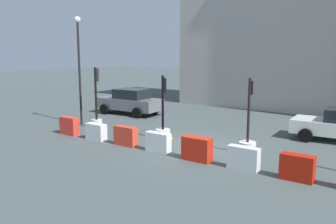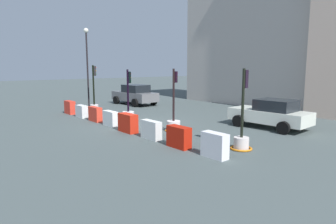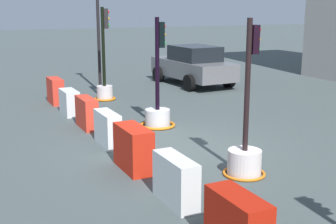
{
  "view_description": "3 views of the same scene",
  "coord_description": "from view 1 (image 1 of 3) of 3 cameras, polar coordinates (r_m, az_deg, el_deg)",
  "views": [
    {
      "loc": [
        7.7,
        -12.89,
        4.18
      ],
      "look_at": [
        -1.82,
        0.53,
        1.34
      ],
      "focal_mm": 38.2,
      "sensor_mm": 36.0,
      "label": 1
    },
    {
      "loc": [
        13.47,
        -9.21,
        3.25
      ],
      "look_at": [
        1.87,
        0.37,
        0.94
      ],
      "focal_mm": 32.12,
      "sensor_mm": 36.0,
      "label": 2
    },
    {
      "loc": [
        9.49,
        -4.74,
        3.33
      ],
      "look_at": [
        -0.51,
        0.05,
        0.78
      ],
      "focal_mm": 49.34,
      "sensor_mm": 36.0,
      "label": 3
    }
  ],
  "objects": [
    {
      "name": "ground_plane",
      "position": [
        15.59,
        4.35,
        -5.8
      ],
      "size": [
        120.0,
        120.0,
        0.0
      ],
      "primitive_type": "plane",
      "color": "#434E4E"
    },
    {
      "name": "construction_barrier_3",
      "position": [
        14.91,
        -1.59,
        -4.86
      ],
      "size": [
        1.11,
        0.36,
        0.82
      ],
      "color": "white",
      "rests_on": "ground_plane"
    },
    {
      "name": "construction_barrier_0",
      "position": [
        18.62,
        -15.47,
        -2.15
      ],
      "size": [
        1.05,
        0.4,
        0.89
      ],
      "color": "red",
      "rests_on": "ground_plane"
    },
    {
      "name": "construction_barrier_5",
      "position": [
        13.03,
        11.95,
        -7.23
      ],
      "size": [
        1.13,
        0.37,
        0.84
      ],
      "color": "silver",
      "rests_on": "ground_plane"
    },
    {
      "name": "traffic_light_1",
      "position": [
        16.98,
        -0.82,
        -2.9
      ],
      "size": [
        1.01,
        1.01,
        3.05
      ],
      "color": "silver",
      "rests_on": "ground_plane"
    },
    {
      "name": "traffic_light_0",
      "position": [
        19.64,
        -11.31,
        -0.81
      ],
      "size": [
        0.79,
        0.79,
        3.31
      ],
      "color": "silver",
      "rests_on": "ground_plane"
    },
    {
      "name": "building_main_facade",
      "position": [
        28.64,
        17.48,
        13.36
      ],
      "size": [
        14.22,
        6.71,
        12.32
      ],
      "color": "#B6ADA5",
      "rests_on": "ground_plane"
    },
    {
      "name": "construction_barrier_6",
      "position": [
        12.46,
        19.92,
        -8.33
      ],
      "size": [
        1.07,
        0.44,
        0.87
      ],
      "color": "#B81B0B",
      "rests_on": "ground_plane"
    },
    {
      "name": "construction_barrier_4",
      "position": [
        13.8,
        4.64,
        -5.89
      ],
      "size": [
        1.16,
        0.48,
        0.92
      ],
      "color": "red",
      "rests_on": "ground_plane"
    },
    {
      "name": "construction_barrier_1",
      "position": [
        17.26,
        -11.4,
        -3.1
      ],
      "size": [
        1.05,
        0.43,
        0.78
      ],
      "color": "silver",
      "rests_on": "ground_plane"
    },
    {
      "name": "construction_barrier_2",
      "position": [
        16.02,
        -6.79,
        -3.83
      ],
      "size": [
        1.13,
        0.37,
        0.86
      ],
      "color": "red",
      "rests_on": "ground_plane"
    },
    {
      "name": "street_lamp_post",
      "position": [
        20.73,
        -14.05,
        8.78
      ],
      "size": [
        0.36,
        0.36,
        6.03
      ],
      "color": "black",
      "rests_on": "ground_plane"
    },
    {
      "name": "traffic_light_2",
      "position": [
        14.92,
        12.58,
        -4.82
      ],
      "size": [
        0.87,
        0.87,
        3.12
      ],
      "color": "silver",
      "rests_on": "ground_plane"
    },
    {
      "name": "car_grey_saloon",
      "position": [
        23.85,
        -6.06,
        1.69
      ],
      "size": [
        4.46,
        2.37,
        1.69
      ],
      "color": "slate",
      "rests_on": "ground_plane"
    }
  ]
}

